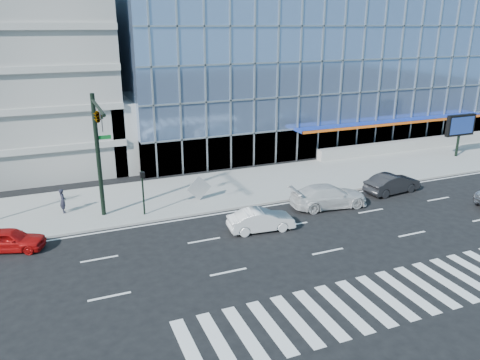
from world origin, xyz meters
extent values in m
plane|color=black|center=(0.00, 0.00, 0.00)|extent=(160.00, 160.00, 0.00)
cube|color=gray|center=(0.00, 8.00, 0.07)|extent=(120.00, 8.00, 0.15)
cube|color=#6883AE|center=(14.00, 26.00, 7.50)|extent=(42.00, 26.00, 15.00)
cube|color=gray|center=(-6.00, 18.00, 3.00)|extent=(6.00, 8.00, 6.00)
cube|color=gray|center=(24.00, 11.60, 0.65)|extent=(30.00, 0.80, 1.00)
cylinder|color=black|center=(-11.00, 6.00, 4.15)|extent=(0.28, 0.28, 8.00)
cylinder|color=black|center=(-11.00, 3.20, 7.75)|extent=(0.18, 5.60, 0.18)
imported|color=black|center=(-11.00, 1.80, 7.15)|extent=(0.18, 0.22, 1.10)
imported|color=black|center=(-11.00, 4.00, 7.15)|extent=(0.48, 2.24, 0.90)
cube|color=#0C591E|center=(-10.55, 6.00, 5.35)|extent=(0.90, 0.05, 0.25)
cylinder|color=black|center=(-8.50, 5.00, 1.65)|extent=(0.12, 0.12, 3.00)
cube|color=black|center=(-8.50, 4.85, 2.95)|extent=(0.30, 0.25, 0.35)
cylinder|color=black|center=(22.00, 8.00, 1.15)|extent=(0.24, 0.24, 2.00)
cube|color=black|center=(22.00, 8.00, 3.15)|extent=(3.20, 0.40, 2.00)
cube|color=#0C193F|center=(22.00, 7.78, 3.15)|extent=(2.80, 0.02, 1.60)
imported|color=silver|center=(3.72, 1.80, 0.79)|extent=(5.67, 2.78, 1.59)
imported|color=silver|center=(-2.28, 0.04, 0.68)|extent=(4.26, 1.86, 1.36)
imported|color=black|center=(9.72, 2.41, 0.74)|extent=(4.65, 2.07, 1.48)
imported|color=#B10D0D|center=(-16.49, 3.00, 0.65)|extent=(4.10, 2.67, 1.30)
imported|color=black|center=(-13.43, 7.38, 0.98)|extent=(0.48, 0.66, 1.66)
cube|color=#9D9D9D|center=(-4.33, 6.12, 1.07)|extent=(1.84, 0.11, 1.84)
camera|label=1|loc=(-13.62, -23.97, 12.17)|focal=35.00mm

